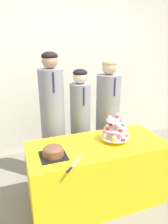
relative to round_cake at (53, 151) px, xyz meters
The scene contains 9 objects.
ground_plane 0.93m from the round_cake, 25.96° to the right, with size 16.00×16.00×0.00m, color slate.
wall_back 1.69m from the round_cake, 72.27° to the left, with size 9.00×0.06×2.70m.
table 0.64m from the round_cake, ahead, with size 1.44×0.63×0.71m.
round_cake is the anchor object (origin of this frame).
cake_knife 0.25m from the round_cake, 62.78° to the right, with size 0.20×0.20×0.01m.
cupcake_stand 0.69m from the round_cake, ahead, with size 0.30×0.30×0.29m.
student_0 0.69m from the round_cake, 78.20° to the left, with size 0.29×0.30×1.62m.
student_1 0.84m from the round_cake, 53.49° to the left, with size 0.26×0.26×1.42m.
student_2 1.11m from the round_cake, 37.10° to the left, with size 0.32×0.32×1.52m.
Camera 1 is at (-0.78, -1.37, 1.68)m, focal length 32.00 mm.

